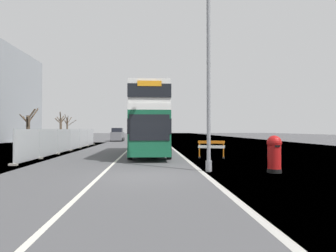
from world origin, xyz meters
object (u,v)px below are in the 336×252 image
red_pillar_postbox (274,152)px  double_decker_bus (150,121)px  lamppost_foreground (209,81)px  roadworks_barrier (211,147)px  car_receding_mid (117,135)px  car_oncoming_near (151,136)px

red_pillar_postbox → double_decker_bus: bearing=122.2°
lamppost_foreground → roadworks_barrier: (1.47, 5.73, -3.49)m
roadworks_barrier → car_receding_mid: size_ratio=0.42×
double_decker_bus → lamppost_foreground: lamppost_foreground is taller
double_decker_bus → car_receding_mid: double_decker_bus is taller
lamppost_foreground → roadworks_barrier: lamppost_foreground is taller
double_decker_bus → roadworks_barrier: bearing=-32.6°
roadworks_barrier → lamppost_foreground: bearing=-104.4°
car_receding_mid → lamppost_foreground: bearing=-76.1°
car_oncoming_near → car_receding_mid: size_ratio=1.05×
car_oncoming_near → car_receding_mid: car_receding_mid is taller
red_pillar_postbox → car_oncoming_near: 28.30m
double_decker_bus → car_receding_mid: bearing=102.4°
double_decker_bus → red_pillar_postbox: double_decker_bus is taller
car_oncoming_near → car_receding_mid: (-5.67, 6.12, 0.05)m
car_receding_mid → red_pillar_postbox: bearing=-71.8°
car_receding_mid → car_oncoming_near: bearing=-47.2°
double_decker_bus → car_oncoming_near: (0.18, 18.77, -1.64)m
red_pillar_postbox → car_receding_mid: car_receding_mid is taller
lamppost_foreground → car_receding_mid: 34.49m
lamppost_foreground → red_pillar_postbox: bearing=-10.7°
double_decker_bus → roadworks_barrier: 5.36m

